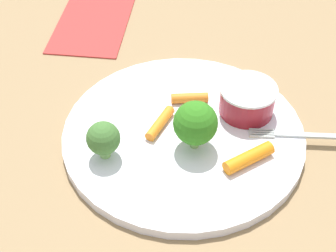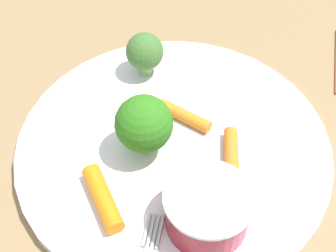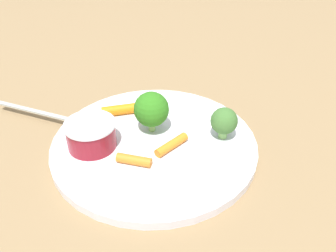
# 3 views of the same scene
# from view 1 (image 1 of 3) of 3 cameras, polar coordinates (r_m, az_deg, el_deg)

# --- Properties ---
(ground_plane) EXTENTS (2.40, 2.40, 0.00)m
(ground_plane) POSITION_cam_1_polar(r_m,az_deg,el_deg) (0.58, 1.71, -1.40)
(ground_plane) COLOR olive
(plate) EXTENTS (0.27, 0.27, 0.01)m
(plate) POSITION_cam_1_polar(r_m,az_deg,el_deg) (0.58, 1.73, -0.98)
(plate) COLOR white
(plate) RESTS_ON ground_plane
(sauce_cup) EXTENTS (0.07, 0.07, 0.04)m
(sauce_cup) POSITION_cam_1_polar(r_m,az_deg,el_deg) (0.59, 8.86, 2.93)
(sauce_cup) COLOR maroon
(sauce_cup) RESTS_ON plate
(broccoli_floret_0) EXTENTS (0.05, 0.05, 0.06)m
(broccoli_floret_0) POSITION_cam_1_polar(r_m,az_deg,el_deg) (0.54, 3.09, 0.30)
(broccoli_floret_0) COLOR #7EB25D
(broccoli_floret_0) RESTS_ON plate
(broccoli_floret_1) EXTENTS (0.04, 0.04, 0.04)m
(broccoli_floret_1) POSITION_cam_1_polar(r_m,az_deg,el_deg) (0.53, -7.25, -1.42)
(broccoli_floret_1) COLOR #85BE62
(broccoli_floret_1) RESTS_ON plate
(carrot_stick_0) EXTENTS (0.03, 0.06, 0.01)m
(carrot_stick_0) POSITION_cam_1_polar(r_m,az_deg,el_deg) (0.54, 9.02, -3.54)
(carrot_stick_0) COLOR orange
(carrot_stick_0) RESTS_ON plate
(carrot_stick_1) EXTENTS (0.02, 0.05, 0.01)m
(carrot_stick_1) POSITION_cam_1_polar(r_m,az_deg,el_deg) (0.61, 2.44, 3.15)
(carrot_stick_1) COLOR orange
(carrot_stick_1) RESTS_ON plate
(carrot_stick_2) EXTENTS (0.05, 0.04, 0.01)m
(carrot_stick_2) POSITION_cam_1_polar(r_m,az_deg,el_deg) (0.58, -0.89, 0.33)
(carrot_stick_2) COLOR orange
(carrot_stick_2) RESTS_ON plate
(fork) EXTENTS (0.07, 0.18, 0.00)m
(fork) POSITION_cam_1_polar(r_m,az_deg,el_deg) (0.60, 17.72, -1.11)
(fork) COLOR #AEB7B3
(fork) RESTS_ON plate
(napkin) EXTENTS (0.22, 0.17, 0.00)m
(napkin) POSITION_cam_1_polar(r_m,az_deg,el_deg) (0.79, -8.20, 11.94)
(napkin) COLOR #AD322F
(napkin) RESTS_ON ground_plane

